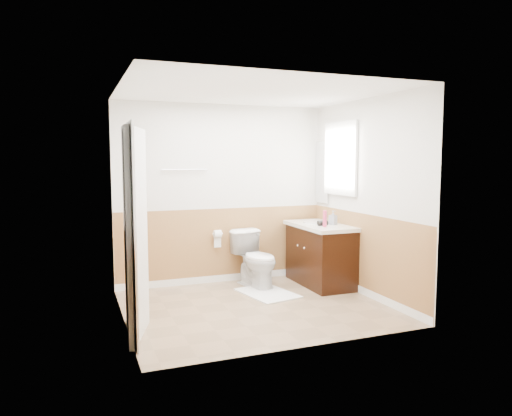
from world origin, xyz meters
name	(u,v)px	position (x,y,z in m)	size (l,w,h in m)	color
floor	(256,307)	(0.00, 0.00, 0.00)	(3.00, 3.00, 0.00)	#8C7051
ceiling	(256,92)	(0.00, 0.00, 2.50)	(3.00, 3.00, 0.00)	white
wall_back	(223,194)	(0.00, 1.30, 1.25)	(3.00, 3.00, 0.00)	silver
wall_front	(307,213)	(0.00, -1.30, 1.25)	(3.00, 3.00, 0.00)	silver
wall_left	(122,206)	(-1.50, 0.00, 1.25)	(3.00, 3.00, 0.00)	silver
wall_right	(366,198)	(1.50, 0.00, 1.25)	(3.00, 3.00, 0.00)	silver
wainscot_back	(223,247)	(0.00, 1.29, 0.50)	(3.00, 3.00, 0.00)	#A56E42
wainscot_front	(306,294)	(0.00, -1.29, 0.50)	(3.00, 3.00, 0.00)	#A56E42
wainscot_left	(125,277)	(-1.49, 0.00, 0.50)	(2.60, 2.60, 0.00)	#A56E42
wainscot_right	(364,256)	(1.49, 0.00, 0.50)	(2.60, 2.60, 0.00)	#A56E42
toilet	(256,259)	(0.34, 0.86, 0.38)	(0.43, 0.75, 0.76)	white
bath_mat	(267,293)	(0.34, 0.46, 0.01)	(0.55, 0.80, 0.02)	white
vanity_cabinet	(320,256)	(1.21, 0.65, 0.40)	(0.55, 1.10, 0.80)	black
vanity_knob_left	(304,248)	(0.91, 0.55, 0.55)	(0.03, 0.03, 0.03)	silver
vanity_knob_right	(298,246)	(0.91, 0.75, 0.55)	(0.03, 0.03, 0.03)	silver
countertop	(320,226)	(1.20, 0.65, 0.83)	(0.60, 1.15, 0.05)	silver
sink_basin	(316,222)	(1.21, 0.80, 0.86)	(0.36, 0.36, 0.02)	silver
faucet	(327,217)	(1.39, 0.80, 0.92)	(0.02, 0.02, 0.14)	silver
lotion_bottle	(325,219)	(1.11, 0.36, 0.96)	(0.05, 0.05, 0.22)	#C7335B
soap_dispenser	(333,218)	(1.33, 0.52, 0.95)	(0.09, 0.09, 0.19)	#9398A5
hair_dryer_body	(323,223)	(1.16, 0.50, 0.89)	(0.07, 0.07, 0.14)	black
hair_dryer_handle	(320,225)	(1.13, 0.51, 0.86)	(0.03, 0.03, 0.07)	black
mirror_panel	(322,172)	(1.48, 1.10, 1.55)	(0.02, 0.35, 0.90)	silver
window_frame	(340,159)	(1.47, 0.59, 1.75)	(0.04, 0.80, 1.00)	white
window_glass	(341,159)	(1.49, 0.59, 1.75)	(0.01, 0.70, 0.90)	white
door	(138,234)	(-1.40, -0.45, 1.02)	(0.05, 0.80, 2.04)	white
door_frame	(130,233)	(-1.48, -0.45, 1.03)	(0.02, 0.92, 2.10)	white
door_knob	(140,235)	(-1.34, -0.12, 0.95)	(0.06, 0.06, 0.06)	silver
towel_bar	(184,170)	(-0.55, 1.25, 1.60)	(0.02, 0.02, 0.62)	silver
tp_holder_bar	(217,234)	(-0.10, 1.23, 0.70)	(0.02, 0.02, 0.14)	silver
tp_roll	(217,234)	(-0.10, 1.23, 0.70)	(0.11, 0.11, 0.10)	white
tp_sheet	(218,242)	(-0.10, 1.23, 0.59)	(0.10, 0.01, 0.16)	white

